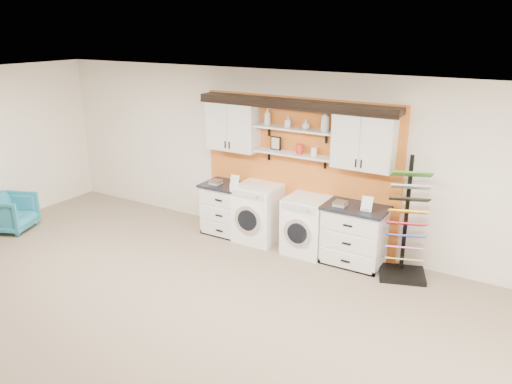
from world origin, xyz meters
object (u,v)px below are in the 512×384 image
Objects in this scene: base_cabinet_left at (229,209)px; sample_rack at (405,241)px; base_cabinet_right at (354,235)px; armchair at (11,213)px; dryer at (307,225)px; washer at (258,213)px.

sample_rack reaches higher than base_cabinet_left.
sample_rack is (3.02, -0.02, 0.11)m from base_cabinet_left.
base_cabinet_right is (2.26, -0.00, 0.02)m from base_cabinet_left.
armchair is at bearing -151.07° from base_cabinet_left.
base_cabinet_right is at bearing -0.00° from base_cabinet_left.
base_cabinet_right is 0.78m from dryer.
base_cabinet_right is 0.53× the size of sample_rack.
sample_rack is 2.50× the size of armchair.
washer is 1.06× the size of dryer.
base_cabinet_left is 1.00× the size of dryer.
washer is at bearing 180.00° from dryer.
sample_rack is at bearing -0.49° from washer.
armchair is at bearing -161.69° from base_cabinet_right.
base_cabinet_left is at bearing 180.00° from base_cabinet_right.
base_cabinet_right is at bearing 0.25° from dryer.
base_cabinet_right reaches higher than dryer.
base_cabinet_left is 3.02m from sample_rack.
armchair is (-3.95, -1.86, -0.16)m from washer.
sample_rack is at bearing -0.46° from base_cabinet_left.
sample_rack is 6.65m from armchair.
base_cabinet_left is at bearing 179.66° from washer.
dryer is (0.90, -0.00, -0.03)m from washer.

